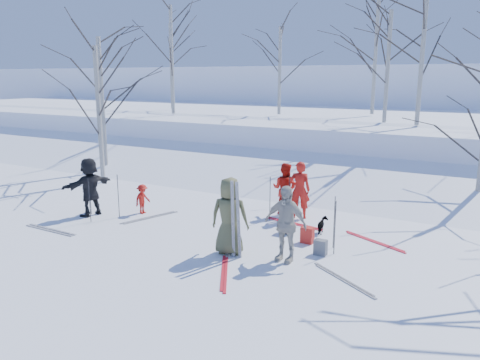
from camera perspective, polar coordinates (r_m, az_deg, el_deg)
The scene contains 37 objects.
ground at distance 12.64m, azimuth -3.37°, elevation -7.06°, with size 120.00×120.00×0.00m, color white.
snow_ramp at distance 18.64m, azimuth 8.35°, elevation -0.26°, with size 70.00×9.50×1.40m, color white.
snow_plateau at distance 27.94m, azimuth 15.90°, elevation 5.41°, with size 70.00×18.00×2.20m, color white.
far_hill at distance 48.47m, azimuth 22.02°, elevation 9.00°, with size 90.00×30.00×6.00m, color white.
skier_olive_center at distance 11.28m, azimuth -1.28°, elevation -4.41°, with size 0.92×0.60×1.89m, color brown.
skier_red_north at distance 14.23m, azimuth 7.28°, elevation -1.22°, with size 0.64×0.42×1.75m, color #B21710.
skier_redor_behind at distance 14.60m, azimuth 5.46°, elevation -1.06°, with size 0.79×0.62×1.63m, color red.
skier_red_seated at distance 14.99m, azimuth -11.80°, elevation -2.28°, with size 0.61×0.35×0.94m, color #B21710.
skier_cream_east at distance 10.89m, azimuth 5.55°, elevation -5.32°, with size 1.06×0.44×1.81m, color beige.
skier_grey_west at distance 15.11m, azimuth -17.85°, elevation -0.80°, with size 1.68×0.54×1.81m, color black.
dog at distance 13.09m, azimuth 10.03°, elevation -5.49°, with size 0.24×0.53×0.45m, color black.
upright_ski_left at distance 10.98m, azimuth -0.87°, elevation -4.87°, with size 0.07×0.02×1.90m, color silver.
upright_ski_right at distance 10.92m, azimuth -0.19°, elevation -4.97°, with size 0.07×0.02×1.90m, color silver.
ski_pair_a at distance 10.39m, azimuth 12.47°, elevation -11.77°, with size 1.70×1.20×0.02m, color silver, non-canonical shape.
ski_pair_b at distance 10.47m, azimuth -1.93°, elevation -11.26°, with size 1.11×1.75×0.02m, color red, non-canonical shape.
ski_pair_c at distance 14.61m, azimuth -10.92°, elevation -4.50°, with size 0.78×1.87×0.02m, color silver, non-canonical shape.
ski_pair_d at distance 14.25m, azimuth -22.10°, elevation -5.66°, with size 1.90×0.22×0.02m, color silver, non-canonical shape.
ski_pair_e at distance 13.86m, azimuth 6.58°, elevation -5.28°, with size 1.91×0.53×0.02m, color red, non-canonical shape.
ski_pair_f at distance 12.82m, azimuth 16.06°, elevation -7.21°, with size 1.80×1.01×0.02m, color red, non-canonical shape.
ski_pole_a at distance 11.53m, azimuth 11.49°, elevation -5.73°, with size 0.02×0.02×1.34m, color black.
ski_pole_b at distance 14.70m, azimuth -14.62°, elevation -1.91°, with size 0.02×0.02×1.34m, color black.
ski_pole_c at distance 14.46m, azimuth -17.87°, elevation -2.35°, with size 0.02×0.02×1.34m, color black.
ski_pole_d at distance 14.11m, azimuth 5.99°, elevation -2.17°, with size 0.02×0.02×1.34m, color black.
ski_pole_e at distance 15.29m, azimuth -17.83°, elevation -1.56°, with size 0.02×0.02×1.34m, color black.
ski_pole_f at distance 13.97m, azimuth 3.67°, elevation -2.27°, with size 0.02×0.02×1.34m, color black.
ski_pole_g at distance 11.94m, azimuth 11.40°, elevation -5.09°, with size 0.02×0.02×1.34m, color black.
backpack_red at distance 12.32m, azimuth 8.21°, elevation -6.66°, with size 0.32×0.22×0.42m, color red.
backpack_grey at distance 11.57m, azimuth 9.79°, elevation -8.10°, with size 0.30×0.20×0.38m, color #5A5C62.
backpack_dark at distance 12.98m, azimuth 5.72°, elevation -5.63°, with size 0.34×0.24×0.40m, color black.
birch_plateau_a at distance 26.54m, azimuth -8.31°, elevation 14.24°, with size 4.63×4.63×5.76m, color silver, non-canonical shape.
birch_plateau_c at distance 22.11m, azimuth 17.56°, elevation 12.97°, with size 3.98×3.98×4.83m, color silver, non-canonical shape.
birch_plateau_d at distance 25.88m, azimuth 4.86°, elevation 13.11°, with size 3.84×3.84×4.62m, color silver, non-canonical shape.
birch_plateau_e at distance 26.88m, azimuth 16.16°, elevation 14.09°, with size 4.78×4.78×5.98m, color silver, non-canonical shape.
birch_plateau_g at distance 21.40m, azimuth 21.28°, elevation 13.49°, with size 4.38×4.38×5.39m, color silver, non-canonical shape.
birch_plateau_h at distance 30.67m, azimuth -8.39°, elevation 13.50°, with size 4.26×4.26×5.24m, color silver, non-canonical shape.
birch_edge_a at distance 19.49m, azimuth -16.80°, elevation 7.49°, with size 4.38×4.38×5.39m, color silver, non-canonical shape.
birch_edge_d at distance 21.71m, azimuth -16.44°, elevation 8.64°, with size 4.73×4.73×5.90m, color silver, non-canonical shape.
Camera 1 is at (6.49, -9.99, 4.23)m, focal length 35.00 mm.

